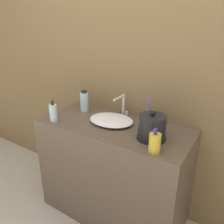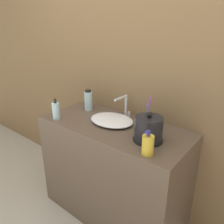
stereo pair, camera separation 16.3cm
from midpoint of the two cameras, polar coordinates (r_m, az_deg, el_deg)
wall_back at (r=1.77m, az=2.77°, el=13.39°), size 6.00×0.04×2.60m
vanity_counter at (r=1.88m, az=-2.31°, el=-15.22°), size 1.18×0.54×0.85m
sink_basin at (r=1.69m, az=-2.96°, el=-2.11°), size 0.36×0.28×0.04m
faucet at (r=1.78m, az=0.19°, el=2.04°), size 0.06×0.16×0.18m
electric_kettle at (r=1.43m, az=7.19°, el=-4.25°), size 0.19×0.19×0.20m
toothbrush_cup at (r=1.63m, az=6.63°, el=-1.87°), size 0.07×0.07×0.23m
lotion_bottle at (r=1.29m, az=7.56°, el=-8.06°), size 0.07×0.07×0.15m
shampoo_bottle at (r=1.78m, az=-17.64°, el=-0.21°), size 0.06×0.06×0.18m
mouthwash_bottle at (r=1.93m, az=-9.63°, el=2.75°), size 0.07×0.07×0.18m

